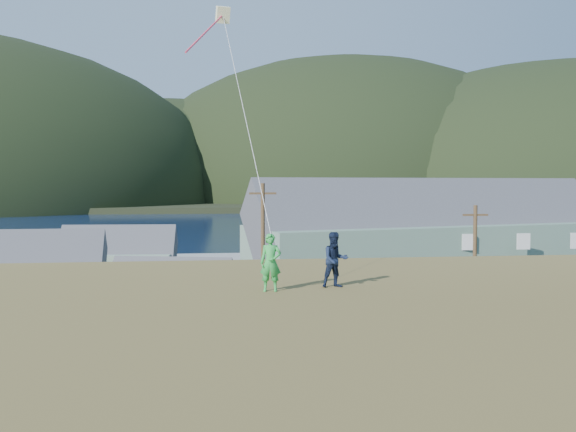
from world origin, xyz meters
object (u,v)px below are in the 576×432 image
object	(u,v)px
shed_palegreen_near	(34,275)
shed_white	(170,302)
wharf	(177,264)
kite_flyer_green	(271,262)
shed_palegreen_far	(118,259)
kite_flyer_navy	(335,260)
lodge	(436,238)

from	to	relation	value
shed_palegreen_near	shed_white	size ratio (longest dim) A/B	1.22
wharf	shed_palegreen_near	world-z (taller)	shed_palegreen_near
kite_flyer_green	shed_white	bearing A→B (deg)	108.20
shed_white	shed_palegreen_far	bearing A→B (deg)	120.27
shed_white	kite_flyer_navy	distance (m)	25.54
lodge	kite_flyer_green	distance (m)	45.72
wharf	shed_palegreen_far	distance (m)	14.97
lodge	shed_palegreen_far	world-z (taller)	lodge
shed_white	wharf	bearing A→B (deg)	106.16
wharf	shed_palegreen_far	world-z (taller)	shed_palegreen_far
lodge	shed_palegreen_far	bearing A→B (deg)	157.22
wharf	lodge	bearing A→B (deg)	-36.32
lodge	kite_flyer_navy	world-z (taller)	lodge
lodge	kite_flyer_green	bearing A→B (deg)	-130.11
kite_flyer_navy	lodge	bearing A→B (deg)	58.07
wharf	kite_flyer_navy	size ratio (longest dim) A/B	17.24
wharf	shed_palegreen_near	distance (m)	26.63
lodge	shed_palegreen_far	size ratio (longest dim) A/B	3.36
lodge	shed_white	size ratio (longest dim) A/B	4.19
lodge	shed_palegreen_near	world-z (taller)	lodge
wharf	shed_palegreen_far	bearing A→B (deg)	-109.02
shed_white	shed_palegreen_far	xyz separation A→B (m)	(-5.99, 20.84, 0.36)
shed_palegreen_near	kite_flyer_green	bearing A→B (deg)	-69.25
shed_palegreen_far	kite_flyer_navy	size ratio (longest dim) A/B	7.36
kite_flyer_green	kite_flyer_navy	world-z (taller)	kite_flyer_green
shed_palegreen_far	kite_flyer_navy	xyz separation A→B (m)	(11.82, -45.08, 5.18)
kite_flyer_green	kite_flyer_navy	distance (m)	1.84
shed_palegreen_near	kite_flyer_green	xyz separation A→B (m)	(14.96, -34.80, 5.08)
kite_flyer_green	kite_flyer_navy	xyz separation A→B (m)	(1.80, 0.40, -0.01)
shed_palegreen_near	shed_palegreen_far	bearing A→B (deg)	62.64
shed_palegreen_far	kite_flyer_navy	distance (m)	46.89
wharf	shed_palegreen_far	xyz separation A→B (m)	(-4.82, -13.98, 2.32)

